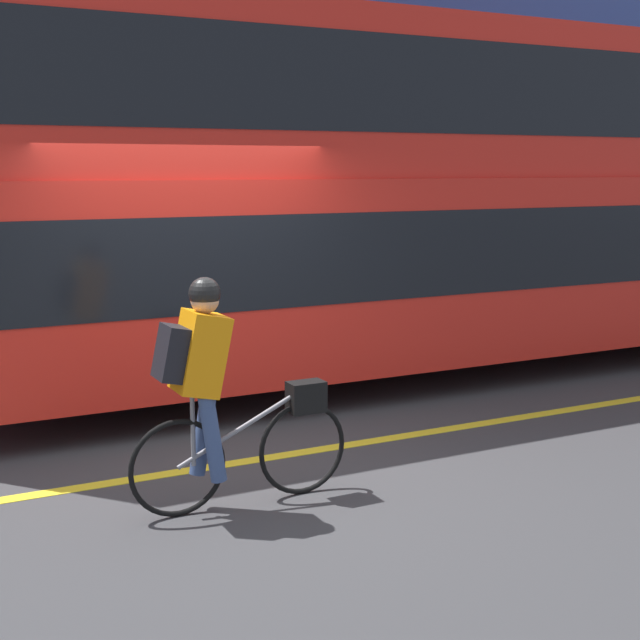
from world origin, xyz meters
The scene contains 6 objects.
ground_plane centered at (0.00, 0.00, 0.00)m, with size 80.00×80.00×0.00m, color #38383A.
road_center_line centered at (0.00, 0.03, 0.00)m, with size 50.00×0.14×0.01m, color yellow.
sidewalk_curb centered at (0.00, 5.85, 0.07)m, with size 60.00×1.95×0.14m.
building_facade centered at (0.00, 6.97, 3.40)m, with size 60.00×0.30×6.79m.
bus centered at (3.42, 2.14, 2.11)m, with size 10.98×2.56×3.78m.
cyclist_on_bike centered at (-0.41, -0.81, 0.87)m, with size 1.60×0.32×1.61m.
Camera 1 is at (-2.44, -6.29, 2.31)m, focal length 50.00 mm.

